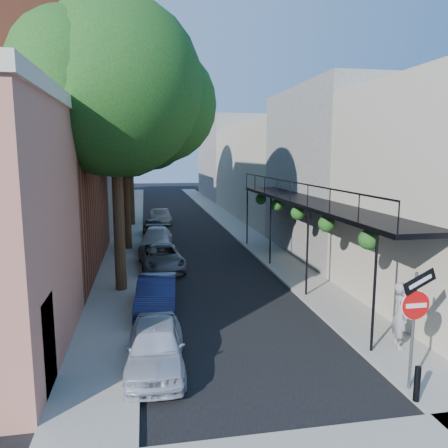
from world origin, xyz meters
name	(u,v)px	position (x,y,z in m)	size (l,w,h in m)	color
ground	(293,435)	(0.00, 0.00, 0.00)	(160.00, 160.00, 0.00)	black
road_surface	(178,219)	(0.00, 30.00, 0.01)	(6.00, 64.00, 0.01)	black
sidewalk_left	(131,220)	(-4.00, 30.00, 0.06)	(2.00, 64.00, 0.12)	gray
sidewalk_right	(223,217)	(4.00, 30.00, 0.06)	(2.00, 64.00, 0.12)	gray
buildings_left	(59,162)	(-9.30, 28.76, 4.94)	(10.10, 59.10, 12.00)	#B6755D
buildings_right	(281,167)	(8.99, 29.49, 4.42)	(9.80, 55.00, 10.00)	#B4A995
sign_post	(415,310)	(3.16, 0.97, 2.04)	(0.89, 0.17, 2.99)	#595B60
bollard	(417,384)	(3.00, 0.50, 0.52)	(0.14, 0.14, 0.80)	black
oak_near	(126,92)	(-3.37, 10.26, 7.88)	(7.48, 6.80, 11.42)	#362215
oak_mid	(131,127)	(-3.42, 18.23, 7.06)	(6.60, 6.00, 10.20)	#362215
oak_far	(135,118)	(-3.35, 27.27, 8.26)	(7.70, 7.00, 11.90)	#362215
parked_car_a	(155,346)	(-2.60, 3.23, 0.62)	(1.47, 3.66, 1.25)	#B3B9C6
parked_car_b	(157,295)	(-2.45, 7.37, 0.62)	(1.32, 3.79, 1.25)	#141B40
parked_car_c	(161,257)	(-2.06, 13.28, 0.59)	(1.95, 4.23, 1.17)	#5A5B61
parked_car_d	(157,239)	(-2.16, 17.85, 0.63)	(1.76, 4.32, 1.25)	silver
parked_car_e	(155,228)	(-2.18, 22.10, 0.61)	(1.44, 3.57, 1.22)	black
parked_car_f	(161,217)	(-1.57, 27.56, 0.59)	(1.24, 3.55, 1.17)	slate
pedestrian	(400,315)	(4.18, 3.09, 1.06)	(0.69, 0.45, 1.88)	gray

